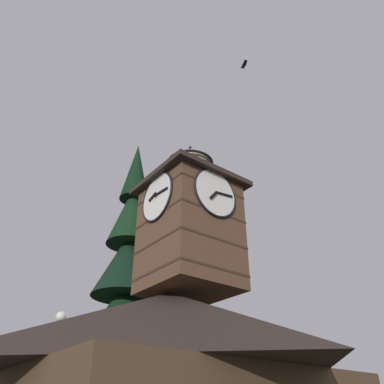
{
  "coord_description": "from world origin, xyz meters",
  "views": [
    {
      "loc": [
        7.24,
        10.82,
        1.96
      ],
      "look_at": [
        -2.63,
        -2.04,
        11.59
      ],
      "focal_mm": 36.69,
      "sensor_mm": 36.0,
      "label": 1
    }
  ],
  "objects_px": {
    "building_main": "(167,378)",
    "clock_tower": "(190,224)",
    "pine_tree_behind": "(124,313)",
    "flying_bird_high": "(244,65)",
    "moon": "(61,317)"
  },
  "relations": [
    {
      "from": "clock_tower",
      "to": "pine_tree_behind",
      "type": "distance_m",
      "value": 6.81
    },
    {
      "from": "clock_tower",
      "to": "building_main",
      "type": "bearing_deg",
      "value": -32.37
    },
    {
      "from": "building_main",
      "to": "flying_bird_high",
      "type": "bearing_deg",
      "value": 105.9
    },
    {
      "from": "building_main",
      "to": "pine_tree_behind",
      "type": "bearing_deg",
      "value": -99.45
    },
    {
      "from": "building_main",
      "to": "moon",
      "type": "bearing_deg",
      "value": -104.02
    },
    {
      "from": "building_main",
      "to": "clock_tower",
      "type": "bearing_deg",
      "value": 147.63
    },
    {
      "from": "clock_tower",
      "to": "moon",
      "type": "distance_m",
      "value": 45.19
    },
    {
      "from": "moon",
      "to": "flying_bird_high",
      "type": "distance_m",
      "value": 48.59
    },
    {
      "from": "building_main",
      "to": "clock_tower",
      "type": "xyz_separation_m",
      "value": [
        -0.72,
        0.46,
        6.55
      ]
    },
    {
      "from": "clock_tower",
      "to": "moon",
      "type": "height_order",
      "value": "moon"
    },
    {
      "from": "pine_tree_behind",
      "to": "flying_bird_high",
      "type": "bearing_deg",
      "value": 91.56
    },
    {
      "from": "building_main",
      "to": "moon",
      "type": "height_order",
      "value": "moon"
    },
    {
      "from": "pine_tree_behind",
      "to": "moon",
      "type": "distance_m",
      "value": 39.68
    },
    {
      "from": "clock_tower",
      "to": "moon",
      "type": "bearing_deg",
      "value": -102.99
    },
    {
      "from": "moon",
      "to": "building_main",
      "type": "bearing_deg",
      "value": 75.98
    }
  ]
}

